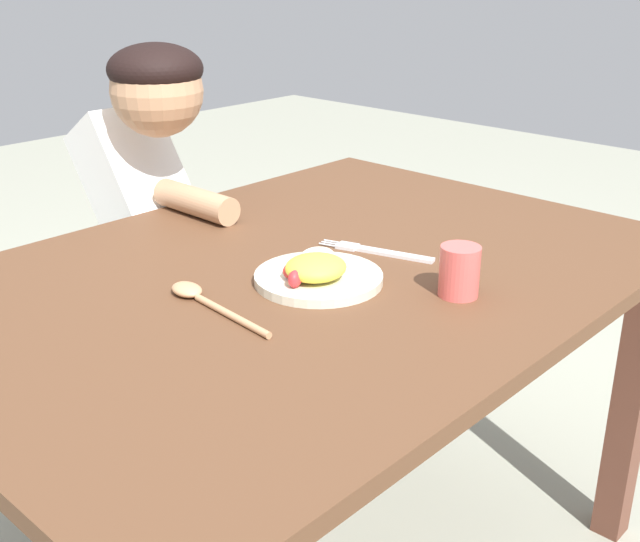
{
  "coord_description": "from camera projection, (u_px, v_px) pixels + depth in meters",
  "views": [
    {
      "loc": [
        -0.86,
        -0.84,
        1.14
      ],
      "look_at": [
        -0.03,
        -0.06,
        0.68
      ],
      "focal_mm": 44.37,
      "sensor_mm": 36.0,
      "label": 1
    }
  ],
  "objects": [
    {
      "name": "drinking_cup",
      "position": [
        459.0,
        271.0,
        1.18
      ],
      "size": [
        0.06,
        0.06,
        0.08
      ],
      "primitive_type": "cylinder",
      "color": "#DC5A54",
      "rests_on": "dining_table"
    },
    {
      "name": "spoon",
      "position": [
        201.0,
        297.0,
        1.17
      ],
      "size": [
        0.05,
        0.23,
        0.02
      ],
      "rotation": [
        0.0,
        0.0,
        1.48
      ],
      "color": "tan",
      "rests_on": "dining_table"
    },
    {
      "name": "fork",
      "position": [
        378.0,
        251.0,
        1.36
      ],
      "size": [
        0.08,
        0.21,
        0.01
      ],
      "rotation": [
        0.0,
        0.0,
        1.85
      ],
      "color": "silver",
      "rests_on": "dining_table"
    },
    {
      "name": "plate",
      "position": [
        317.0,
        273.0,
        1.23
      ],
      "size": [
        0.2,
        0.2,
        0.05
      ],
      "color": "beige",
      "rests_on": "dining_table"
    },
    {
      "name": "person",
      "position": [
        142.0,
        235.0,
        1.71
      ],
      "size": [
        0.18,
        0.45,
        0.98
      ],
      "rotation": [
        0.0,
        0.0,
        3.14
      ],
      "color": "#38476D",
      "rests_on": "ground_plane"
    },
    {
      "name": "dining_table",
      "position": [
        304.0,
        317.0,
        1.33
      ],
      "size": [
        1.24,
        0.88,
        0.66
      ],
      "color": "brown",
      "rests_on": "ground_plane"
    }
  ]
}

